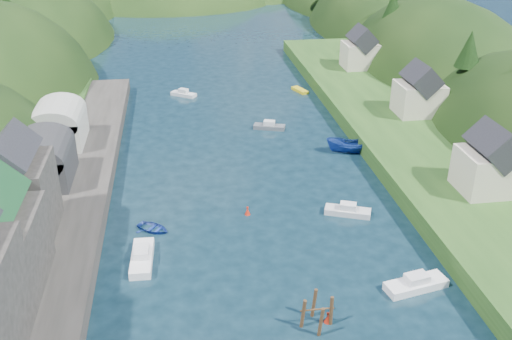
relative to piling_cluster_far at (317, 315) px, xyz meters
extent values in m
plane|color=black|center=(-2.01, 45.69, -1.26)|extent=(600.00, 600.00, 0.00)
ellipsoid|color=black|center=(-47.01, 113.69, -9.69)|extent=(44.00, 75.56, 48.19)
ellipsoid|color=black|center=(-47.01, 155.69, -8.08)|extent=(44.00, 75.56, 39.00)
ellipsoid|color=black|center=(42.99, 70.69, -9.66)|extent=(36.00, 75.56, 48.00)
ellipsoid|color=black|center=(42.99, 113.69, -9.04)|extent=(36.00, 75.56, 44.49)
ellipsoid|color=black|center=(42.99, 155.69, -7.56)|extent=(36.00, 75.56, 36.00)
ellipsoid|color=black|center=(-12.01, 165.69, -11.26)|extent=(80.00, 60.00, 44.00)
ellipsoid|color=black|center=(15.99, 175.69, -13.26)|extent=(70.00, 56.00, 36.00)
cone|color=black|center=(-41.96, 72.58, 12.22)|extent=(4.34, 4.34, 7.75)
cone|color=black|center=(-42.35, 78.92, 7.55)|extent=(5.28, 5.28, 5.94)
cone|color=black|center=(-45.56, 91.65, 11.37)|extent=(4.77, 4.77, 7.17)
cone|color=black|center=(-39.25, 97.96, 7.38)|extent=(4.07, 4.07, 5.29)
cone|color=black|center=(-43.41, 110.64, 8.44)|extent=(4.56, 4.56, 7.98)
cone|color=black|center=(-42.53, 118.41, 6.98)|extent=(4.75, 4.75, 5.81)
cone|color=black|center=(34.80, 44.71, 11.11)|extent=(4.07, 4.07, 5.76)
cone|color=black|center=(39.37, 53.65, 7.24)|extent=(3.40, 3.40, 6.46)
cone|color=black|center=(40.64, 71.72, 10.28)|extent=(4.94, 4.94, 9.01)
cone|color=black|center=(34.34, 77.36, 11.44)|extent=(5.25, 5.25, 7.29)
cube|color=#2D2B28|center=(-26.01, 15.69, -0.26)|extent=(12.00, 110.00, 2.00)
cube|color=#2D2B28|center=(-28.01, 16.69, 4.74)|extent=(7.00, 8.00, 8.00)
cube|color=black|center=(-28.01, 16.69, 9.58)|extent=(5.15, 8.32, 5.15)
cube|color=#2D2D30|center=(-28.01, 28.69, 2.74)|extent=(7.00, 9.00, 4.00)
cylinder|color=#2D2D30|center=(-28.01, 28.69, 4.74)|extent=(7.00, 9.00, 7.00)
cube|color=#B2B2A8|center=(-28.01, 40.69, 2.74)|extent=(7.00, 9.00, 4.00)
cylinder|color=#B2B2A8|center=(-28.01, 40.69, 4.74)|extent=(7.00, 9.00, 7.00)
cube|color=#234719|center=(22.99, 35.69, -0.06)|extent=(16.00, 120.00, 2.40)
cube|color=beige|center=(24.99, 17.69, 3.64)|extent=(7.00, 6.00, 5.00)
cube|color=black|center=(24.99, 17.69, 6.98)|extent=(5.15, 6.24, 5.15)
cube|color=beige|center=(26.99, 43.69, 3.64)|extent=(7.00, 6.00, 5.00)
cube|color=black|center=(26.99, 43.69, 6.98)|extent=(5.15, 6.24, 5.15)
cube|color=beige|center=(25.99, 70.69, 3.64)|extent=(7.00, 6.00, 5.00)
cube|color=black|center=(25.99, 70.69, 6.98)|extent=(5.15, 6.24, 5.15)
cylinder|color=#382314|center=(1.27, 0.00, -0.03)|extent=(0.32, 0.32, 3.65)
cylinder|color=#382314|center=(0.00, 1.27, -0.03)|extent=(0.32, 0.32, 3.65)
cylinder|color=#382314|center=(-1.27, 0.00, -0.03)|extent=(0.32, 0.32, 3.65)
cylinder|color=#382314|center=(0.00, -1.27, -0.03)|extent=(0.32, 0.32, 3.65)
cylinder|color=#382314|center=(0.00, 0.00, 0.58)|extent=(3.06, 0.16, 0.16)
cone|color=#B01F0E|center=(1.11, 0.32, -0.81)|extent=(0.70, 0.70, 0.90)
sphere|color=#B01F0E|center=(1.11, 0.32, -0.31)|extent=(0.30, 0.30, 0.30)
cone|color=#B01F0E|center=(-3.56, 19.98, -0.81)|extent=(0.70, 0.70, 0.90)
sphere|color=#B01F0E|center=(-3.56, 19.98, -0.31)|extent=(0.30, 0.30, 0.30)
cube|color=white|center=(-15.61, 12.06, -0.85)|extent=(2.38, 6.55, 0.91)
cube|color=silver|center=(-15.61, 12.06, 0.00)|extent=(1.58, 2.32, 0.70)
cube|color=gold|center=(12.31, 64.34, -1.00)|extent=(2.73, 4.33, 0.58)
imported|color=navy|center=(13.15, 35.54, -0.22)|extent=(6.53, 3.73, 2.38)
imported|color=navy|center=(-14.59, 18.06, -0.99)|extent=(4.91, 4.67, 0.83)
cube|color=silver|center=(8.25, 18.39, -0.92)|extent=(5.67, 3.64, 0.75)
cube|color=silver|center=(8.25, 18.39, -0.15)|extent=(2.21, 1.85, 0.70)
cube|color=#51575D|center=(3.41, 46.40, -0.94)|extent=(5.26, 3.13, 0.70)
cube|color=silver|center=(3.41, 46.40, -0.21)|extent=(2.02, 1.64, 0.70)
cube|color=white|center=(10.77, 3.81, -0.87)|extent=(6.49, 3.29, 0.87)
cube|color=silver|center=(10.77, 3.81, -0.04)|extent=(2.42, 1.85, 0.70)
cube|color=silver|center=(-9.82, 64.90, -0.95)|extent=(4.92, 4.02, 0.68)
cube|color=silver|center=(-9.82, 64.90, -0.23)|extent=(2.03, 1.87, 0.70)
camera|label=1|loc=(-10.86, -38.03, 33.39)|focal=40.00mm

